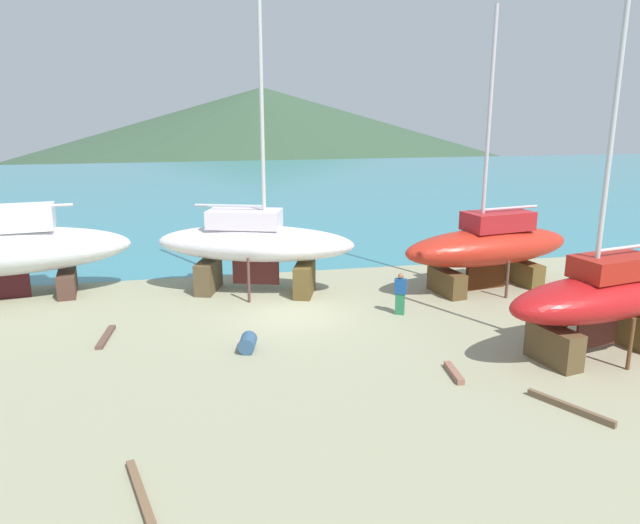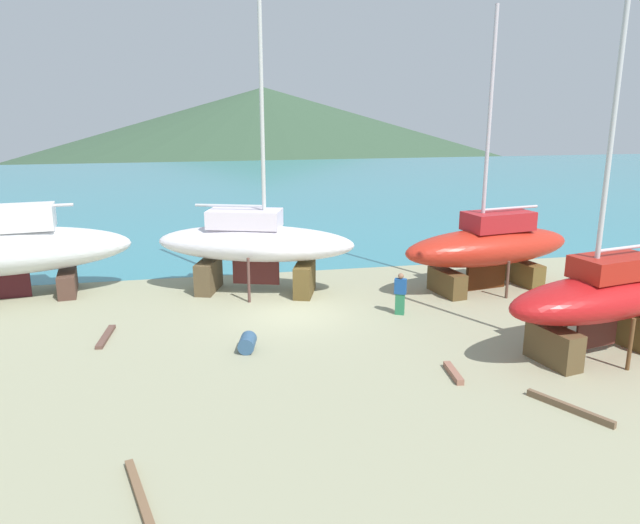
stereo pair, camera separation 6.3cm
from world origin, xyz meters
TOP-DOWN VIEW (x-y plane):
  - ground_plane at (0.00, -5.71)m, footprint 47.08×47.08m
  - sea_water at (0.00, 36.56)m, footprint 155.68×61.00m
  - headland_hill at (13.98, 135.10)m, footprint 174.62×174.62m
  - sailboat_small_center at (8.73, 1.62)m, footprint 8.31×3.90m
  - sailboat_mid_port at (-1.13, 3.11)m, footprint 8.64×4.90m
  - sailboat_large_starboard at (8.84, -5.70)m, footprint 7.28×3.67m
  - worker at (3.97, -0.79)m, footprint 0.50×0.42m
  - barrel_tar_black at (-2.01, -3.17)m, footprint 0.69×0.92m
  - timber_plank_far at (3.77, -6.27)m, footprint 0.34×1.35m
  - timber_long_aft at (5.85, -8.88)m, footprint 1.26×2.16m
  - timber_plank_near at (-6.67, -1.13)m, footprint 0.42×2.03m
  - timber_short_cross at (-4.73, -10.65)m, footprint 0.97×3.02m

SIDE VIEW (x-z plane):
  - ground_plane at x=0.00m, z-range 0.00..0.00m
  - sea_water at x=0.00m, z-range 0.00..0.00m
  - headland_hill at x=13.98m, z-range -12.20..12.20m
  - timber_plank_near at x=-6.67m, z-range 0.00..0.11m
  - timber_short_cross at x=-4.73m, z-range 0.00..0.14m
  - timber_plank_far at x=3.77m, z-range 0.00..0.17m
  - timber_long_aft at x=5.85m, z-range 0.00..0.18m
  - barrel_tar_black at x=-2.01m, z-range 0.00..0.53m
  - worker at x=3.97m, z-range 0.03..1.65m
  - sailboat_large_starboard at x=8.84m, z-range -3.87..7.64m
  - sailboat_small_center at x=8.73m, z-range -3.86..7.66m
  - sailboat_mid_port at x=-1.13m, z-range -4.72..8.98m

